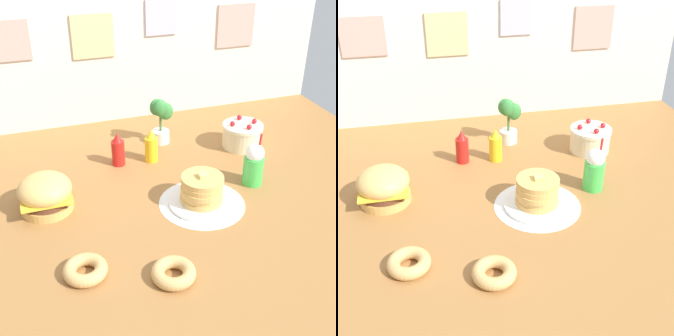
% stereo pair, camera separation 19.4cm
% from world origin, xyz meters
% --- Properties ---
extents(ground_plane, '(2.48, 2.03, 0.02)m').
position_xyz_m(ground_plane, '(0.00, 0.00, -0.01)').
color(ground_plane, '#9E6B38').
extents(back_wall, '(2.48, 0.04, 0.87)m').
position_xyz_m(back_wall, '(0.00, 1.01, 0.44)').
color(back_wall, silver).
rests_on(back_wall, ground_plane).
extents(doily_mat, '(0.39, 0.39, 0.00)m').
position_xyz_m(doily_mat, '(0.07, -0.02, 0.00)').
color(doily_mat, white).
rests_on(doily_mat, ground_plane).
extents(burger, '(0.23, 0.23, 0.17)m').
position_xyz_m(burger, '(-0.60, 0.17, 0.08)').
color(burger, '#DBA859').
rests_on(burger, ground_plane).
extents(pancake_stack, '(0.30, 0.30, 0.15)m').
position_xyz_m(pancake_stack, '(0.06, -0.02, 0.06)').
color(pancake_stack, white).
rests_on(pancake_stack, doily_mat).
extents(layer_cake, '(0.22, 0.22, 0.16)m').
position_xyz_m(layer_cake, '(0.49, 0.42, 0.07)').
color(layer_cake, beige).
rests_on(layer_cake, ground_plane).
extents(ketchup_bottle, '(0.07, 0.07, 0.18)m').
position_xyz_m(ketchup_bottle, '(-0.21, 0.45, 0.08)').
color(ketchup_bottle, red).
rests_on(ketchup_bottle, ground_plane).
extents(mustard_bottle, '(0.07, 0.07, 0.18)m').
position_xyz_m(mustard_bottle, '(-0.03, 0.43, 0.08)').
color(mustard_bottle, yellow).
rests_on(mustard_bottle, ground_plane).
extents(cream_soda_cup, '(0.10, 0.10, 0.27)m').
position_xyz_m(cream_soda_cup, '(0.36, 0.07, 0.10)').
color(cream_soda_cup, green).
rests_on(cream_soda_cup, ground_plane).
extents(donut_pink_glaze, '(0.16, 0.16, 0.05)m').
position_xyz_m(donut_pink_glaze, '(-0.51, -0.30, 0.03)').
color(donut_pink_glaze, tan).
rests_on(donut_pink_glaze, ground_plane).
extents(donut_chocolate, '(0.16, 0.16, 0.05)m').
position_xyz_m(donut_chocolate, '(-0.21, -0.42, 0.03)').
color(donut_chocolate, tan).
rests_on(donut_chocolate, ground_plane).
extents(potted_plant, '(0.12, 0.11, 0.27)m').
position_xyz_m(potted_plant, '(0.08, 0.61, 0.14)').
color(potted_plant, white).
rests_on(potted_plant, ground_plane).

